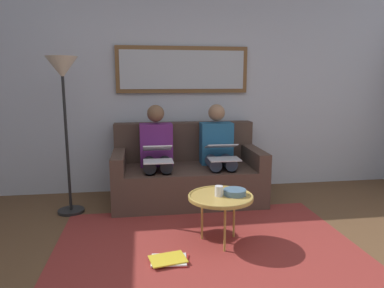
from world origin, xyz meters
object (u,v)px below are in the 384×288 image
(couch, at_px, (187,173))
(standing_lamp, at_px, (63,85))
(cup, at_px, (219,191))
(laptop_white, at_px, (158,154))
(coffee_table, at_px, (221,197))
(person_right, at_px, (157,151))
(person_left, at_px, (218,150))
(framed_mirror, at_px, (183,70))
(magazine_stack, at_px, (169,260))
(bowl, at_px, (235,192))
(laptop_silver, at_px, (222,152))

(couch, xyz_separation_m, standing_lamp, (1.31, 0.27, 1.06))
(cup, relative_size, laptop_white, 0.23)
(coffee_table, xyz_separation_m, person_right, (0.50, -1.15, 0.19))
(cup, height_order, person_right, person_right)
(person_right, xyz_separation_m, laptop_white, (0.00, 0.23, 0.02))
(person_left, bearing_deg, coffee_table, 78.76)
(framed_mirror, bearing_deg, magazine_stack, 79.69)
(person_left, height_order, laptop_white, person_left)
(laptop_white, bearing_deg, cup, 117.48)
(couch, bearing_deg, bowl, 102.17)
(person_left, distance_m, person_right, 0.72)
(person_right, height_order, standing_lamp, standing_lamp)
(couch, bearing_deg, person_left, 169.39)
(laptop_silver, xyz_separation_m, standing_lamp, (1.68, -0.04, 0.74))
(magazine_stack, bearing_deg, coffee_table, -149.78)
(couch, xyz_separation_m, laptop_silver, (-0.36, 0.30, 0.32))
(coffee_table, distance_m, laptop_white, 1.06)
(couch, xyz_separation_m, cup, (-0.12, 1.22, 0.16))
(bowl, bearing_deg, coffee_table, 3.40)
(standing_lamp, bearing_deg, framed_mirror, -153.48)
(cup, bearing_deg, couch, -84.54)
(coffee_table, height_order, person_left, person_left)
(person_right, relative_size, laptop_white, 2.96)
(couch, xyz_separation_m, bowl, (-0.26, 1.21, 0.14))
(bowl, relative_size, person_left, 0.17)
(couch, distance_m, laptop_white, 0.57)
(laptop_white, bearing_deg, couch, -140.48)
(framed_mirror, relative_size, cup, 18.36)
(framed_mirror, bearing_deg, laptop_white, 62.23)
(bowl, xyz_separation_m, magazine_stack, (0.60, 0.29, -0.44))
(person_right, bearing_deg, framed_mirror, -128.40)
(framed_mirror, xyz_separation_m, standing_lamp, (1.31, 0.66, -0.18))
(framed_mirror, bearing_deg, person_right, 51.60)
(person_left, bearing_deg, cup, 77.96)
(laptop_white, bearing_deg, magazine_stack, 90.94)
(person_left, height_order, laptop_silver, person_left)
(laptop_silver, distance_m, standing_lamp, 1.83)
(laptop_silver, bearing_deg, coffee_table, 75.97)
(laptop_white, bearing_deg, coffee_table, 118.38)
(magazine_stack, bearing_deg, cup, -149.11)
(coffee_table, distance_m, person_right, 1.27)
(coffee_table, bearing_deg, person_left, -101.24)
(person_right, bearing_deg, couch, -169.39)
(bowl, relative_size, laptop_silver, 0.52)
(framed_mirror, distance_m, coffee_table, 1.97)
(laptop_silver, bearing_deg, person_right, -17.97)
(coffee_table, xyz_separation_m, standing_lamp, (1.45, -0.95, 0.95))
(bowl, bearing_deg, couch, -77.83)
(laptop_silver, xyz_separation_m, laptop_white, (0.72, -0.00, -0.00))
(person_left, bearing_deg, couch, -10.61)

